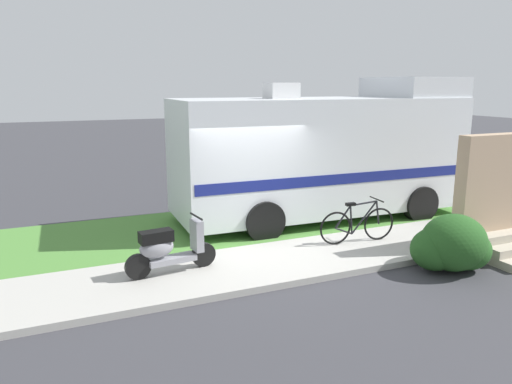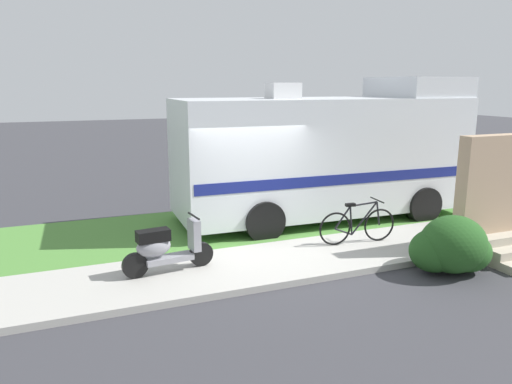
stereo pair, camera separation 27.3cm
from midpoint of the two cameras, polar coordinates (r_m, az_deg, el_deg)
name	(u,v)px [view 1 (the left image)]	position (r m, az deg, el deg)	size (l,w,h in m)	color
ground_plane	(254,246)	(10.26, -1.01, -6.43)	(80.00, 80.00, 0.00)	#38383D
sidewalk	(279,262)	(9.21, 1.87, -8.30)	(24.00, 2.00, 0.12)	#ADAAA3
grass_strip	(229,226)	(11.58, -3.85, -4.02)	(24.00, 3.40, 0.08)	#4C8438
motorhome_rv	(324,153)	(12.11, 7.38, 4.56)	(7.25, 2.72, 3.52)	silver
scooter	(168,248)	(8.56, -11.24, -6.50)	(1.64, 0.52, 0.97)	black
bicycle	(357,224)	(10.24, 11.12, -3.74)	(1.70, 0.52, 0.90)	black
pickup_truck_near	(343,149)	(18.33, 9.77, 5.03)	(5.84, 2.41, 1.88)	#B7B29E
porch_steps	(501,206)	(10.73, 26.22, -1.52)	(2.00, 1.26, 2.40)	#B2A893
bush_by_porch	(452,245)	(9.44, 21.32, -5.89)	(1.47, 1.10, 1.04)	#23511E
bottle_green	(439,227)	(11.53, 20.10, -3.88)	(0.06, 0.06, 0.25)	navy
bottle_spare	(475,225)	(11.97, 23.82, -3.61)	(0.07, 0.07, 0.25)	brown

